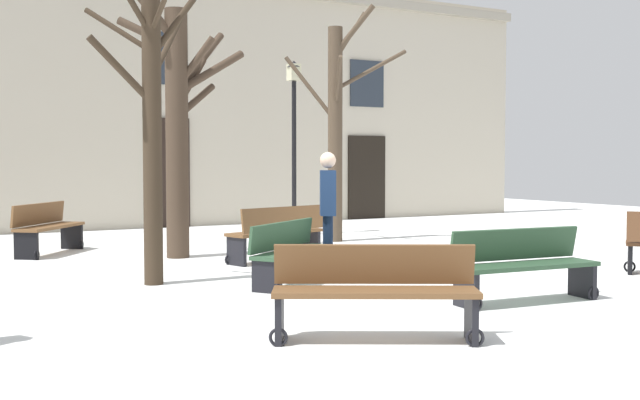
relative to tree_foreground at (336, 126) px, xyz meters
The scene contains 12 objects.
ground_plane 4.81m from the tree_foreground, 112.05° to the right, with size 33.61×33.61×0.00m, color white.
building_facade 5.34m from the tree_foreground, 107.49° to the left, with size 21.01×0.60×6.25m.
tree_foreground is the anchor object (origin of this frame).
tree_left_of_center 3.71m from the tree_foreground, 165.93° to the right, with size 2.39×1.29×4.69m.
tree_center 5.95m from the tree_foreground, 144.28° to the right, with size 1.72×2.55×4.25m.
streetlamp 1.59m from the tree_foreground, 94.90° to the left, with size 0.30×0.30×3.78m.
bench_back_to_back_right 7.22m from the tree_foreground, 102.40° to the right, with size 1.84×0.66×0.84m.
bench_far_corner 3.75m from the tree_foreground, 137.38° to the right, with size 1.80×0.93×0.90m.
bench_facing_shops 5.71m from the tree_foreground, 126.69° to the right, with size 1.64×1.37×0.82m.
bench_near_center_tree 8.79m from the tree_foreground, 118.08° to the right, with size 1.84×1.33×0.87m.
bench_near_lamp 5.80m from the tree_foreground, behind, with size 1.43×1.62×0.89m.
person_strolling 4.62m from the tree_foreground, 122.01° to the right, with size 0.37×0.44×1.75m.
Camera 1 is at (-6.28, -9.49, 1.63)m, focal length 43.49 mm.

